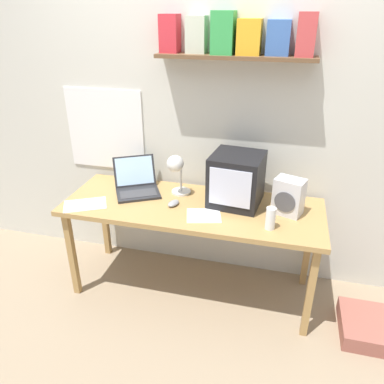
# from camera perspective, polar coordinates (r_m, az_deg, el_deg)

# --- Properties ---
(ground_plane) EXTENTS (12.00, 12.00, 0.00)m
(ground_plane) POSITION_cam_1_polar(r_m,az_deg,el_deg) (3.02, 0.00, -14.26)
(ground_plane) COLOR gray
(back_wall) EXTENTS (5.60, 0.24, 2.60)m
(back_wall) POSITION_cam_1_polar(r_m,az_deg,el_deg) (2.75, 2.13, 12.67)
(back_wall) COLOR silver
(back_wall) RESTS_ON ground_plane
(corner_desk) EXTENTS (1.80, 0.66, 0.73)m
(corner_desk) POSITION_cam_1_polar(r_m,az_deg,el_deg) (2.63, 0.00, -3.14)
(corner_desk) COLOR #AB834A
(corner_desk) RESTS_ON ground_plane
(crt_monitor) EXTENTS (0.37, 0.38, 0.36)m
(crt_monitor) POSITION_cam_1_polar(r_m,az_deg,el_deg) (2.58, 6.79, 1.93)
(crt_monitor) COLOR black
(crt_monitor) RESTS_ON corner_desk
(laptop) EXTENTS (0.43, 0.44, 0.23)m
(laptop) POSITION_cam_1_polar(r_m,az_deg,el_deg) (2.81, -8.45, 1.30)
(laptop) COLOR #232326
(laptop) RESTS_ON corner_desk
(desk_lamp) EXTENTS (0.15, 0.20, 0.32)m
(desk_lamp) POSITION_cam_1_polar(r_m,az_deg,el_deg) (2.64, -2.41, 3.64)
(desk_lamp) COLOR silver
(desk_lamp) RESTS_ON corner_desk
(juice_glass) EXTENTS (0.06, 0.06, 0.14)m
(juice_glass) POSITION_cam_1_polar(r_m,az_deg,el_deg) (2.35, 11.86, -4.11)
(juice_glass) COLOR white
(juice_glass) RESTS_ON corner_desk
(space_heater) EXTENTS (0.22, 0.18, 0.25)m
(space_heater) POSITION_cam_1_polar(r_m,az_deg,el_deg) (2.52, 14.51, -0.68)
(space_heater) COLOR silver
(space_heater) RESTS_ON corner_desk
(computer_mouse) EXTENTS (0.09, 0.12, 0.03)m
(computer_mouse) POSITION_cam_1_polar(r_m,az_deg,el_deg) (2.59, -2.84, -1.72)
(computer_mouse) COLOR gray
(computer_mouse) RESTS_ON corner_desk
(loose_paper_near_monitor) EXTENTS (0.26, 0.24, 0.00)m
(loose_paper_near_monitor) POSITION_cam_1_polar(r_m,az_deg,el_deg) (2.47, 1.80, -3.61)
(loose_paper_near_monitor) COLOR white
(loose_paper_near_monitor) RESTS_ON corner_desk
(open_notebook) EXTENTS (0.34, 0.29, 0.00)m
(open_notebook) POSITION_cam_1_polar(r_m,az_deg,el_deg) (2.71, -15.98, -1.86)
(open_notebook) COLOR white
(open_notebook) RESTS_ON corner_desk
(floor_cushion) EXTENTS (0.39, 0.39, 0.11)m
(floor_cushion) POSITION_cam_1_polar(r_m,az_deg,el_deg) (2.89, 25.62, -18.11)
(floor_cushion) COLOR #995649
(floor_cushion) RESTS_ON ground_plane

